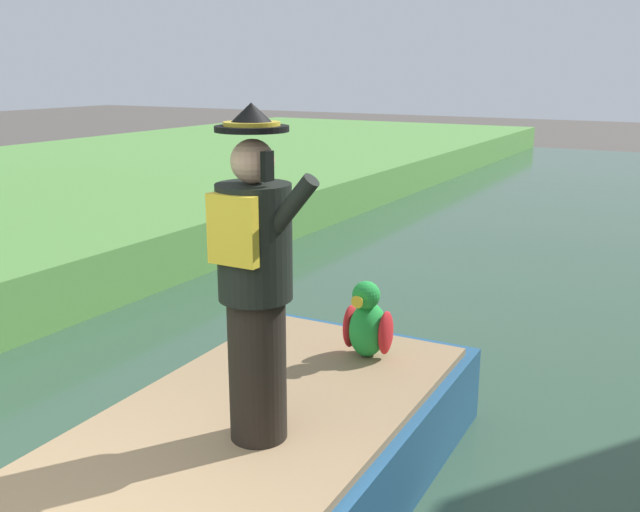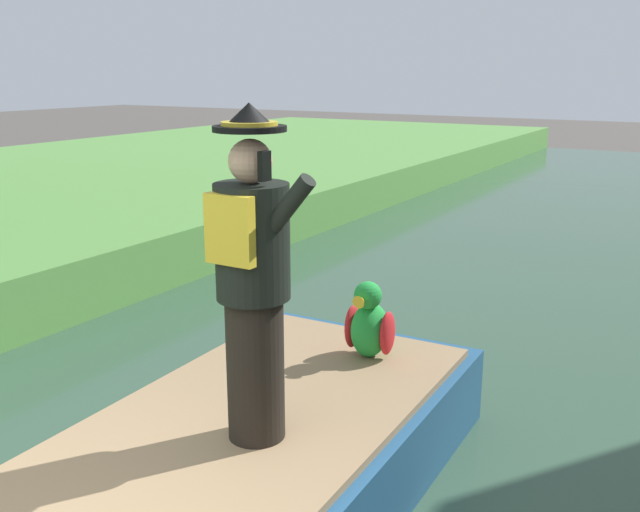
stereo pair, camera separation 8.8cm
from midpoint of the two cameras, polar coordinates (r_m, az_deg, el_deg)
boat at (r=4.35m, az=-8.26°, el=-17.70°), size 1.91×4.25×0.61m
person_pirate at (r=3.82m, az=-5.85°, el=-1.90°), size 0.61×0.42×1.85m
parrot_plush at (r=5.13m, az=3.33°, el=-5.44°), size 0.36×0.35×0.57m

